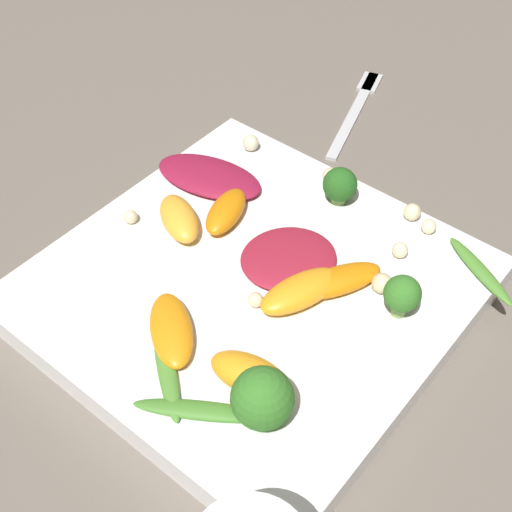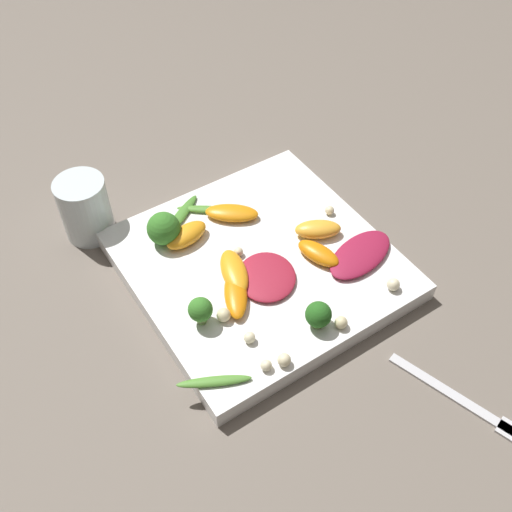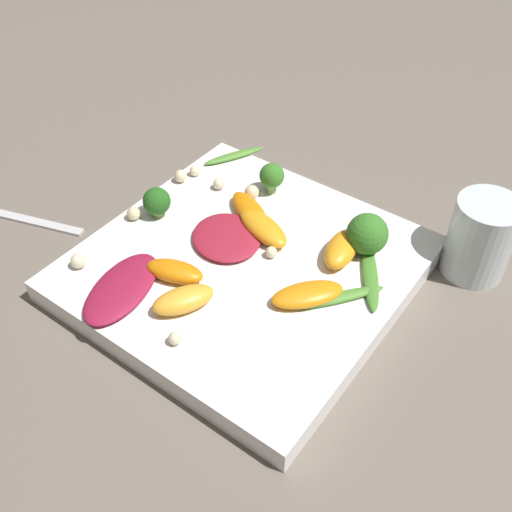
{
  "view_description": "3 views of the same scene",
  "coord_description": "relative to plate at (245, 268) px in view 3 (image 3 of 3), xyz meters",
  "views": [
    {
      "loc": [
        -0.29,
        -0.24,
        0.45
      ],
      "look_at": [
        0.01,
        0.0,
        0.04
      ],
      "focal_mm": 50.0,
      "sensor_mm": 36.0,
      "label": 1
    },
    {
      "loc": [
        0.41,
        -0.27,
        0.59
      ],
      "look_at": [
        0.0,
        -0.01,
        0.04
      ],
      "focal_mm": 42.0,
      "sensor_mm": 36.0,
      "label": 2
    },
    {
      "loc": [
        -0.27,
        0.35,
        0.45
      ],
      "look_at": [
        -0.01,
        -0.0,
        0.04
      ],
      "focal_mm": 42.0,
      "sensor_mm": 36.0,
      "label": 3
    }
  ],
  "objects": [
    {
      "name": "drinking_glass",
      "position": [
        -0.18,
        -0.15,
        0.03
      ],
      "size": [
        0.07,
        0.07,
        0.09
      ],
      "color": "silver",
      "rests_on": "ground_plane"
    },
    {
      "name": "radicchio_leaf_0",
      "position": [
        0.03,
        -0.01,
        0.02
      ],
      "size": [
        0.1,
        0.1,
        0.01
      ],
      "color": "maroon",
      "rests_on": "plate"
    },
    {
      "name": "orange_segment_5",
      "position": [
        -0.08,
        0.01,
        0.02
      ],
      "size": [
        0.07,
        0.07,
        0.02
      ],
      "color": "orange",
      "rests_on": "plate"
    },
    {
      "name": "macadamia_nut_0",
      "position": [
        0.14,
        0.02,
        0.02
      ],
      "size": [
        0.01,
        0.01,
        0.01
      ],
      "color": "beige",
      "rests_on": "plate"
    },
    {
      "name": "radicchio_leaf_1",
      "position": [
        0.07,
        0.11,
        0.02
      ],
      "size": [
        0.07,
        0.11,
        0.01
      ],
      "color": "maroon",
      "rests_on": "plate"
    },
    {
      "name": "arugula_sprig_1",
      "position": [
        0.12,
        -0.14,
        0.02
      ],
      "size": [
        0.05,
        0.08,
        0.01
      ],
      "color": "#518E33",
      "rests_on": "plate"
    },
    {
      "name": "broccoli_floret_1",
      "position": [
        0.04,
        -0.11,
        0.03
      ],
      "size": [
        0.03,
        0.03,
        0.04
      ],
      "color": "#84AD5B",
      "rests_on": "plate"
    },
    {
      "name": "macadamia_nut_6",
      "position": [
        -0.02,
        -0.02,
        0.02
      ],
      "size": [
        0.01,
        0.01,
        0.01
      ],
      "color": "beige",
      "rests_on": "plate"
    },
    {
      "name": "orange_segment_0",
      "position": [
        0.04,
        0.06,
        0.02
      ],
      "size": [
        0.06,
        0.04,
        0.02
      ],
      "color": "orange",
      "rests_on": "plate"
    },
    {
      "name": "fork",
      "position": [
        0.29,
        0.09,
        -0.01
      ],
      "size": [
        0.16,
        0.07,
        0.01
      ],
      "color": "silver",
      "rests_on": "ground_plane"
    },
    {
      "name": "macadamia_nut_7",
      "position": [
        0.14,
        -0.08,
        0.02
      ],
      "size": [
        0.01,
        0.01,
        0.01
      ],
      "color": "beige",
      "rests_on": "plate"
    },
    {
      "name": "macadamia_nut_5",
      "position": [
        0.14,
        -0.06,
        0.02
      ],
      "size": [
        0.02,
        0.02,
        0.02
      ],
      "color": "beige",
      "rests_on": "plate"
    },
    {
      "name": "macadamia_nut_4",
      "position": [
        0.13,
        0.11,
        0.02
      ],
      "size": [
        0.02,
        0.02,
        0.02
      ],
      "color": "beige",
      "rests_on": "plate"
    },
    {
      "name": "plate",
      "position": [
        0.0,
        0.0,
        0.0
      ],
      "size": [
        0.31,
        0.31,
        0.03
      ],
      "color": "white",
      "rests_on": "ground_plane"
    },
    {
      "name": "broccoli_floret_2",
      "position": [
        -0.09,
        -0.08,
        0.03
      ],
      "size": [
        0.04,
        0.04,
        0.04
      ],
      "color": "#7A9E51",
      "rests_on": "plate"
    },
    {
      "name": "macadamia_nut_1",
      "position": [
        -0.01,
        0.12,
        0.02
      ],
      "size": [
        0.01,
        0.01,
        0.01
      ],
      "color": "beige",
      "rests_on": "plate"
    },
    {
      "name": "macadamia_nut_3",
      "position": [
        0.1,
        -0.08,
        0.02
      ],
      "size": [
        0.01,
        0.01,
        0.01
      ],
      "color": "beige",
      "rests_on": "plate"
    },
    {
      "name": "ground_plane",
      "position": [
        0.0,
        0.0,
        -0.01
      ],
      "size": [
        2.4,
        2.4,
        0.0
      ],
      "primitive_type": "plane",
      "color": "#6B6056"
    },
    {
      "name": "arugula_sprig_2",
      "position": [
        -0.11,
        -0.05,
        0.02
      ],
      "size": [
        0.06,
        0.09,
        0.01
      ],
      "color": "#47842D",
      "rests_on": "plate"
    },
    {
      "name": "orange_segment_3",
      "position": [
        -0.08,
        -0.06,
        0.02
      ],
      "size": [
        0.04,
        0.06,
        0.02
      ],
      "color": "orange",
      "rests_on": "plate"
    },
    {
      "name": "arugula_sprig_0",
      "position": [
        -0.11,
        -0.01,
        0.02
      ],
      "size": [
        0.07,
        0.08,
        0.01
      ],
      "color": "#518E33",
      "rests_on": "plate"
    },
    {
      "name": "orange_segment_2",
      "position": [
        0.01,
        0.09,
        0.02
      ],
      "size": [
        0.05,
        0.07,
        0.02
      ],
      "color": "#FCAD33",
      "rests_on": "plate"
    },
    {
      "name": "orange_segment_4",
      "position": [
        0.04,
        -0.06,
        0.02
      ],
      "size": [
        0.08,
        0.06,
        0.02
      ],
      "color": "orange",
      "rests_on": "plate"
    },
    {
      "name": "macadamia_nut_2",
      "position": [
        0.06,
        -0.09,
        0.02
      ],
      "size": [
        0.02,
        0.02,
        0.02
      ],
      "color": "beige",
      "rests_on": "plate"
    },
    {
      "name": "orange_segment_1",
      "position": [
        0.01,
        -0.04,
        0.02
      ],
      "size": [
        0.08,
        0.05,
        0.02
      ],
      "color": "orange",
      "rests_on": "plate"
    },
    {
      "name": "broccoli_floret_0",
      "position": [
        0.12,
        -0.0,
        0.03
      ],
      "size": [
        0.03,
        0.03,
        0.03
      ],
      "color": "#7A9E51",
      "rests_on": "plate"
    }
  ]
}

